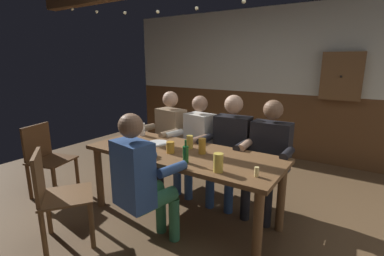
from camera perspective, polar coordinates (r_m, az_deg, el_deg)
The scene contains 24 objects.
ground_plane at distance 3.22m, azimuth -1.01°, elevation -17.02°, with size 6.74×6.74×0.00m, color brown.
back_wall_upper at distance 5.09m, azimuth 15.81°, elevation 14.91°, with size 5.61×0.12×1.41m, color beige.
back_wall_wainscot at distance 5.20m, azimuth 14.93°, elevation 1.01°, with size 5.61×0.12×1.09m, color brown.
dining_table at distance 2.89m, azimuth -1.91°, elevation -6.68°, with size 2.03×0.80×0.74m.
person_0 at distance 3.76m, azimuth -5.00°, elevation -1.13°, with size 0.57×0.57×1.25m.
person_1 at distance 3.50m, azimuth 0.84°, elevation -2.48°, with size 0.52×0.58×1.22m.
person_2 at distance 3.28m, azimuth 7.80°, elevation -3.30°, with size 0.57×0.53×1.26m.
person_3 at distance 3.12m, azimuth 15.25°, elevation -4.85°, with size 0.56×0.53×1.24m.
person_4 at distance 2.42m, azimuth -10.23°, elevation -10.17°, with size 0.53×0.56×1.24m.
chair_empty_near_right at distance 3.90m, azimuth -27.56°, elevation -5.38°, with size 0.54×0.54×0.88m.
chair_empty_near_left at distance 2.83m, azimuth -25.93°, elevation -12.16°, with size 0.61×0.61×0.88m.
table_candle at distance 2.30m, azimuth 13.03°, elevation -8.70°, with size 0.04×0.04×0.08m, color #F9E08C.
condiment_caddy at distance 3.01m, azimuth -11.01°, elevation -3.58°, with size 0.14×0.10×0.05m, color #B2B7BC.
plate_0 at distance 3.13m, azimuth -7.03°, elevation -3.07°, with size 0.23×0.23×0.01m, color white.
bottle_0 at distance 2.52m, azimuth -1.31°, elevation -5.32°, with size 0.05×0.05×0.21m.
bottle_1 at distance 3.27m, azimuth -13.40°, elevation -0.69°, with size 0.05×0.05×0.28m.
pint_glass_0 at distance 2.94m, azimuth -0.51°, elevation -2.86°, with size 0.07×0.07×0.14m, color #E5C64C.
pint_glass_1 at distance 2.80m, azimuth -4.43°, elevation -3.96°, with size 0.08×0.08×0.12m, color gold.
pint_glass_2 at distance 2.81m, azimuth -9.45°, elevation -3.95°, with size 0.07×0.07×0.13m, color white.
pint_glass_3 at distance 2.33m, azimuth 5.38°, elevation -7.05°, with size 0.08×0.08×0.16m, color #E5C64C.
pint_glass_4 at distance 3.49m, azimuth -10.12°, elevation -0.26°, with size 0.07×0.07×0.15m, color white.
pint_glass_5 at distance 2.77m, azimuth 2.09°, elevation -3.70°, with size 0.07×0.07×0.16m, color gold.
wall_dart_cabinet at distance 4.73m, azimuth 28.19°, elevation 9.28°, with size 0.56×0.15×0.70m.
string_lights at distance 2.98m, azimuth 0.95°, elevation 24.56°, with size 3.97×0.04×0.21m.
Camera 1 is at (1.56, -2.29, 1.64)m, focal length 26.17 mm.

